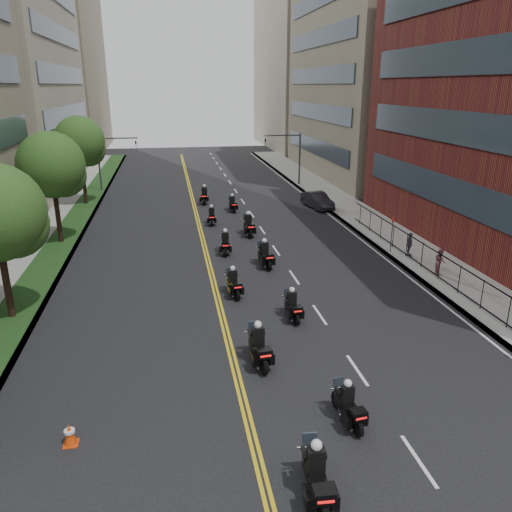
{
  "coord_description": "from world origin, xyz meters",
  "views": [
    {
      "loc": [
        -3.57,
        -10.91,
        10.47
      ],
      "look_at": [
        0.81,
        14.09,
        1.75
      ],
      "focal_mm": 35.0,
      "sensor_mm": 36.0,
      "label": 1
    }
  ],
  "objects_px": {
    "motorcycle_0": "(316,478)",
    "traffic_cone": "(70,434)",
    "motorcycle_8": "(212,217)",
    "pedestrian_b": "(440,261)",
    "motorcycle_10": "(204,196)",
    "motorcycle_1": "(348,407)",
    "pedestrian_c": "(410,244)",
    "motorcycle_5": "(265,256)",
    "motorcycle_3": "(292,307)",
    "motorcycle_7": "(249,226)",
    "parked_sedan": "(317,200)",
    "motorcycle_9": "(232,205)",
    "motorcycle_2": "(259,348)",
    "motorcycle_4": "(234,284)",
    "motorcycle_6": "(225,244)"
  },
  "relations": [
    {
      "from": "motorcycle_0",
      "to": "traffic_cone",
      "type": "distance_m",
      "value": 7.61
    },
    {
      "from": "motorcycle_8",
      "to": "pedestrian_b",
      "type": "bearing_deg",
      "value": -43.34
    },
    {
      "from": "motorcycle_10",
      "to": "motorcycle_1",
      "type": "bearing_deg",
      "value": -79.46
    },
    {
      "from": "pedestrian_b",
      "to": "pedestrian_c",
      "type": "bearing_deg",
      "value": 17.26
    },
    {
      "from": "pedestrian_b",
      "to": "motorcycle_1",
      "type": "bearing_deg",
      "value": 152.84
    },
    {
      "from": "motorcycle_5",
      "to": "motorcycle_3",
      "type": "bearing_deg",
      "value": -97.16
    },
    {
      "from": "motorcycle_7",
      "to": "motorcycle_8",
      "type": "bearing_deg",
      "value": 122.01
    },
    {
      "from": "parked_sedan",
      "to": "traffic_cone",
      "type": "xyz_separation_m",
      "value": [
        -16.4,
        -28.81,
        -0.34
      ]
    },
    {
      "from": "motorcycle_9",
      "to": "parked_sedan",
      "type": "distance_m",
      "value": 7.66
    },
    {
      "from": "parked_sedan",
      "to": "pedestrian_c",
      "type": "xyz_separation_m",
      "value": [
        1.8,
        -14.29,
        0.21
      ]
    },
    {
      "from": "motorcycle_0",
      "to": "parked_sedan",
      "type": "bearing_deg",
      "value": 76.64
    },
    {
      "from": "motorcycle_0",
      "to": "motorcycle_9",
      "type": "bearing_deg",
      "value": 89.8
    },
    {
      "from": "motorcycle_7",
      "to": "motorcycle_2",
      "type": "bearing_deg",
      "value": -99.35
    },
    {
      "from": "motorcycle_2",
      "to": "motorcycle_4",
      "type": "relative_size",
      "value": 1.12
    },
    {
      "from": "motorcycle_10",
      "to": "traffic_cone",
      "type": "distance_m",
      "value": 32.97
    },
    {
      "from": "motorcycle_1",
      "to": "pedestrian_c",
      "type": "xyz_separation_m",
      "value": [
        9.47,
        15.0,
        0.31
      ]
    },
    {
      "from": "parked_sedan",
      "to": "pedestrian_c",
      "type": "relative_size",
      "value": 2.78
    },
    {
      "from": "motorcycle_9",
      "to": "pedestrian_c",
      "type": "xyz_separation_m",
      "value": [
        9.46,
        -14.26,
        0.3
      ]
    },
    {
      "from": "motorcycle_0",
      "to": "motorcycle_4",
      "type": "height_order",
      "value": "motorcycle_0"
    },
    {
      "from": "motorcycle_0",
      "to": "motorcycle_1",
      "type": "height_order",
      "value": "motorcycle_0"
    },
    {
      "from": "motorcycle_4",
      "to": "traffic_cone",
      "type": "xyz_separation_m",
      "value": [
        -6.43,
        -10.52,
        -0.28
      ]
    },
    {
      "from": "motorcycle_0",
      "to": "motorcycle_10",
      "type": "bearing_deg",
      "value": 93.62
    },
    {
      "from": "motorcycle_5",
      "to": "motorcycle_10",
      "type": "bearing_deg",
      "value": 90.96
    },
    {
      "from": "motorcycle_6",
      "to": "motorcycle_9",
      "type": "height_order",
      "value": "motorcycle_6"
    },
    {
      "from": "motorcycle_5",
      "to": "motorcycle_8",
      "type": "height_order",
      "value": "motorcycle_5"
    },
    {
      "from": "motorcycle_5",
      "to": "motorcycle_10",
      "type": "xyz_separation_m",
      "value": [
        -2.32,
        17.76,
        0.01
      ]
    },
    {
      "from": "motorcycle_5",
      "to": "traffic_cone",
      "type": "relative_size",
      "value": 3.25
    },
    {
      "from": "motorcycle_1",
      "to": "pedestrian_b",
      "type": "relative_size",
      "value": 1.39
    },
    {
      "from": "motorcycle_6",
      "to": "pedestrian_c",
      "type": "height_order",
      "value": "pedestrian_c"
    },
    {
      "from": "motorcycle_4",
      "to": "pedestrian_c",
      "type": "distance_m",
      "value": 12.43
    },
    {
      "from": "pedestrian_c",
      "to": "traffic_cone",
      "type": "relative_size",
      "value": 2.09
    },
    {
      "from": "motorcycle_1",
      "to": "traffic_cone",
      "type": "bearing_deg",
      "value": 169.52
    },
    {
      "from": "motorcycle_7",
      "to": "motorcycle_9",
      "type": "height_order",
      "value": "motorcycle_7"
    },
    {
      "from": "motorcycle_1",
      "to": "motorcycle_7",
      "type": "relative_size",
      "value": 0.85
    },
    {
      "from": "motorcycle_6",
      "to": "pedestrian_c",
      "type": "xyz_separation_m",
      "value": [
        11.39,
        -2.93,
        0.26
      ]
    },
    {
      "from": "motorcycle_9",
      "to": "pedestrian_b",
      "type": "height_order",
      "value": "pedestrian_b"
    },
    {
      "from": "motorcycle_4",
      "to": "motorcycle_7",
      "type": "xyz_separation_m",
      "value": [
        2.52,
        10.74,
        0.08
      ]
    },
    {
      "from": "motorcycle_9",
      "to": "motorcycle_8",
      "type": "bearing_deg",
      "value": -122.75
    },
    {
      "from": "motorcycle_10",
      "to": "parked_sedan",
      "type": "distance_m",
      "value": 10.44
    },
    {
      "from": "motorcycle_1",
      "to": "motorcycle_10",
      "type": "xyz_separation_m",
      "value": [
        -2.17,
        32.79,
        0.09
      ]
    },
    {
      "from": "motorcycle_9",
      "to": "pedestrian_c",
      "type": "relative_size",
      "value": 1.37
    },
    {
      "from": "pedestrian_c",
      "to": "motorcycle_5",
      "type": "bearing_deg",
      "value": 110.36
    },
    {
      "from": "motorcycle_5",
      "to": "motorcycle_8",
      "type": "distance_m",
      "value": 10.54
    },
    {
      "from": "motorcycle_9",
      "to": "pedestrian_c",
      "type": "height_order",
      "value": "pedestrian_c"
    },
    {
      "from": "motorcycle_3",
      "to": "pedestrian_c",
      "type": "relative_size",
      "value": 1.38
    },
    {
      "from": "motorcycle_8",
      "to": "traffic_cone",
      "type": "relative_size",
      "value": 2.89
    },
    {
      "from": "motorcycle_5",
      "to": "motorcycle_8",
      "type": "bearing_deg",
      "value": 96.17
    },
    {
      "from": "motorcycle_3",
      "to": "motorcycle_5",
      "type": "height_order",
      "value": "motorcycle_5"
    },
    {
      "from": "motorcycle_0",
      "to": "motorcycle_5",
      "type": "xyz_separation_m",
      "value": [
        2.08,
        17.93,
        -0.01
      ]
    },
    {
      "from": "motorcycle_7",
      "to": "motorcycle_9",
      "type": "xyz_separation_m",
      "value": [
        -0.21,
        7.52,
        -0.1
      ]
    }
  ]
}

